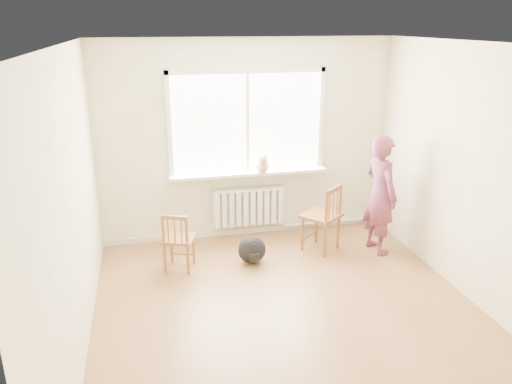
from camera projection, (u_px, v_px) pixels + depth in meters
floor at (292, 319)px, 5.11m from camera, size 4.50×4.50×0.00m
ceiling at (300, 44)px, 4.23m from camera, size 4.50×4.50×0.00m
back_wall at (247, 141)px, 6.74m from camera, size 4.00×0.01×2.70m
window at (247, 118)px, 6.62m from camera, size 2.12×0.05×1.42m
windowsill at (249, 173)px, 6.78m from camera, size 2.15×0.22×0.04m
radiator at (249, 206)px, 6.96m from camera, size 1.00×0.12×0.55m
heating_pipe at (331, 222)px, 7.36m from camera, size 1.40×0.04×0.04m
baseboard at (248, 230)px, 7.16m from camera, size 4.00×0.03×0.08m
chair_left at (178, 241)px, 5.98m from camera, size 0.47×0.46×0.75m
chair_right at (324, 218)px, 6.49m from camera, size 0.62×0.61×0.91m
person at (380, 195)px, 6.39m from camera, size 0.46×0.62×1.55m
cat at (262, 164)px, 6.69m from camera, size 0.23×0.44×0.30m
backpack at (252, 250)px, 6.24m from camera, size 0.37×0.29×0.35m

